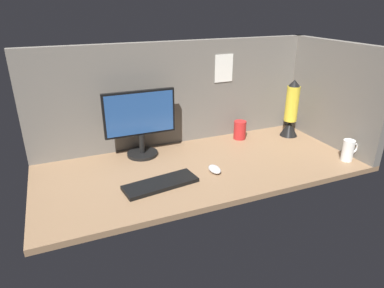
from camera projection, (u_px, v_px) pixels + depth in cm
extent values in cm
cube|color=#8C6B4C|center=(202.00, 166.00, 190.19)|extent=(180.00, 80.00, 3.00)
cube|color=slate|center=(178.00, 93.00, 209.11)|extent=(180.00, 5.00, 63.01)
cube|color=white|center=(224.00, 68.00, 211.86)|extent=(12.29, 0.40, 17.24)
cube|color=slate|center=(332.00, 94.00, 208.16)|extent=(5.00, 80.00, 63.01)
cylinder|color=black|center=(143.00, 154.00, 200.22)|extent=(18.00, 18.00, 1.80)
cylinder|color=black|center=(142.00, 144.00, 197.71)|extent=(3.20, 3.20, 11.00)
cube|color=black|center=(140.00, 113.00, 191.31)|extent=(41.27, 2.40, 25.99)
cube|color=#264C8C|center=(140.00, 114.00, 190.13)|extent=(38.87, 0.60, 23.59)
cube|color=black|center=(161.00, 184.00, 167.16)|extent=(38.44, 17.99, 2.00)
ellipsoid|color=silver|center=(215.00, 169.00, 179.99)|extent=(5.97, 9.81, 3.40)
cylinder|color=red|center=(240.00, 130.00, 222.28)|extent=(7.99, 7.99, 12.07)
cylinder|color=white|center=(348.00, 150.00, 191.76)|extent=(6.42, 6.42, 12.35)
torus|color=white|center=(353.00, 148.00, 192.94)|extent=(6.44, 1.00, 6.44)
cone|color=black|center=(289.00, 128.00, 227.92)|extent=(11.65, 11.65, 10.59)
cylinder|color=gold|center=(292.00, 104.00, 221.28)|extent=(8.47, 8.47, 23.29)
cone|color=black|center=(294.00, 83.00, 215.89)|extent=(7.62, 7.62, 4.23)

